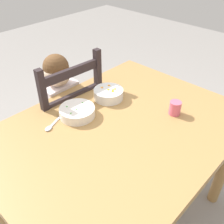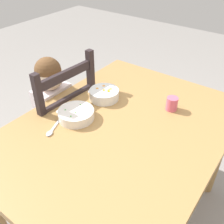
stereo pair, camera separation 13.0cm
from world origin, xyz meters
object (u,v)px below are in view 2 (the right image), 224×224
object	(u,v)px
dining_table	(120,142)
bowl_of_peas	(76,114)
dining_chair	(59,128)
drinking_cup	(172,104)
child_figure	(57,108)
spoon	(51,131)
bowl_of_carrots	(104,94)

from	to	relation	value
dining_table	bowl_of_peas	world-z (taller)	bowl_of_peas
dining_chair	bowl_of_peas	world-z (taller)	dining_chair
drinking_cup	bowl_of_peas	bearing A→B (deg)	135.35
dining_table	child_figure	size ratio (longest dim) A/B	1.31
dining_table	dining_chair	world-z (taller)	dining_chair
dining_table	drinking_cup	size ratio (longest dim) A/B	17.25
dining_chair	bowl_of_peas	size ratio (longest dim) A/B	5.38
dining_table	spoon	bearing A→B (deg)	132.80
dining_table	dining_chair	bearing A→B (deg)	86.08
dining_table	bowl_of_carrots	distance (m)	0.31
child_figure	bowl_of_carrots	bearing A→B (deg)	-67.94
child_figure	drinking_cup	distance (m)	0.72
dining_chair	spoon	xyz separation A→B (m)	(-0.27, -0.27, 0.29)
drinking_cup	bowl_of_carrots	bearing A→B (deg)	109.78
bowl_of_peas	drinking_cup	size ratio (longest dim) A/B	2.52
child_figure	spoon	size ratio (longest dim) A/B	7.24
dining_table	bowl_of_carrots	size ratio (longest dim) A/B	7.53
dining_chair	drinking_cup	distance (m)	0.78
dining_chair	drinking_cup	bearing A→B (deg)	-69.10
dining_table	bowl_of_peas	size ratio (longest dim) A/B	6.86
child_figure	spoon	distance (m)	0.40
bowl_of_peas	spoon	xyz separation A→B (m)	(-0.15, 0.03, -0.02)
bowl_of_carrots	spoon	world-z (taller)	bowl_of_carrots
child_figure	bowl_of_peas	distance (m)	0.35
dining_table	spoon	size ratio (longest dim) A/B	9.49
child_figure	bowl_of_peas	world-z (taller)	child_figure
child_figure	bowl_of_peas	bearing A→B (deg)	-112.05
child_figure	bowl_of_carrots	xyz separation A→B (m)	(0.12, -0.29, 0.15)
spoon	bowl_of_carrots	bearing A→B (deg)	-3.69
spoon	drinking_cup	distance (m)	0.65
dining_chair	drinking_cup	size ratio (longest dim) A/B	13.54
dining_table	child_figure	distance (m)	0.52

